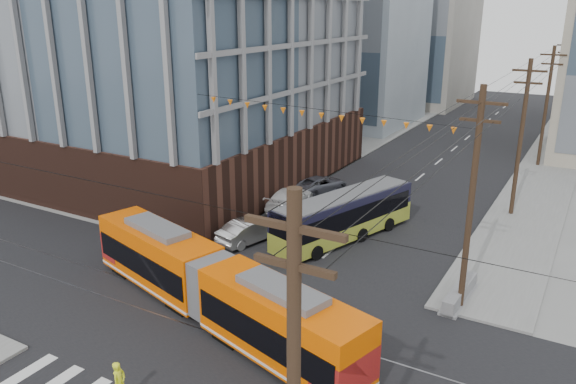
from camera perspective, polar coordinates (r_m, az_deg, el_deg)
ground at (r=24.39m, az=-10.62°, el=-17.69°), size 160.00×160.00×0.00m
office_building at (r=51.65m, az=-14.09°, el=17.87°), size 30.00×25.00×28.60m
bg_bldg_nw_near at (r=73.44m, az=5.45°, el=14.14°), size 18.00×16.00×18.00m
bg_bldg_nw_far at (r=90.99m, az=12.69°, el=15.21°), size 16.00×18.00×20.00m
utility_pole_far at (r=71.38m, az=26.02°, el=9.46°), size 0.30×0.30×11.00m
streetcar at (r=26.93m, az=-7.62°, el=-9.57°), size 17.62×7.23×3.40m
city_bus at (r=35.97m, az=5.73°, el=-2.43°), size 5.61×11.03×3.07m
parked_car_silver at (r=35.67m, az=-3.89°, el=-3.92°), size 2.68×4.81×1.50m
parked_car_white at (r=41.41m, az=0.15°, el=-0.66°), size 2.67×5.47×1.53m
parked_car_grey at (r=45.24m, az=3.34°, el=0.81°), size 3.67×5.10×1.29m
pedestrian at (r=23.05m, az=-16.77°, el=-18.02°), size 0.53×0.69×1.70m
jersey_barrier at (r=30.16m, az=17.04°, el=-9.82°), size 1.13×4.07×0.81m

